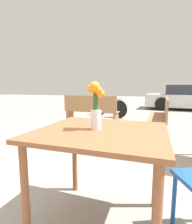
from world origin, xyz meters
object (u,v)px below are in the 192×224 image
Objects in this scene: table_front at (101,144)px; bicycle at (109,108)px; bench_middle at (91,111)px; flower_vase at (96,105)px; bench_near at (161,117)px; parked_car at (190,98)px.

bicycle is (-1.07, 5.02, -0.32)m from table_front.
bench_middle reaches higher than table_front.
flower_vase is 0.23× the size of bench_near.
bench_near is at bearing 77.65° from table_front.
bench_middle is at bearing -91.43° from bicycle.
parked_car is (2.23, 8.09, -0.37)m from flower_vase.
bench_near is (0.61, 2.62, -0.48)m from flower_vase.
table_front is 3.27m from bench_middle.
bench_middle is (-1.12, 3.07, -0.20)m from table_front.
parked_car reaches higher than bicycle.
bench_middle is (-1.08, 3.07, -0.48)m from flower_vase.
flower_vase reaches higher than bench_near.
bench_middle is at bearing 165.13° from bench_near.
bicycle is (-1.03, 5.03, -0.61)m from flower_vase.
table_front is 8.37m from parked_car.
table_front is 5.14m from bicycle.
flower_vase is at bearing -103.13° from bench_near.
bench_middle is at bearing -123.47° from parked_car.
bicycle is at bearing 101.63° from flower_vase.
table_front is 0.64× the size of bench_middle.
bench_middle is 1.04× the size of bicycle.
bench_near is 1.07× the size of bicycle.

